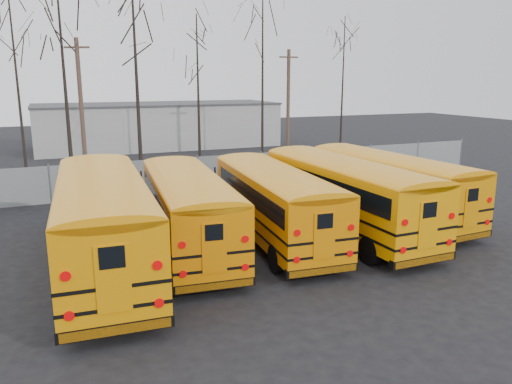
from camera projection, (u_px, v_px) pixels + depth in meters
name	position (u px, v px, depth m)	size (l,w,h in m)	color
ground	(291.00, 256.00, 18.44)	(120.00, 120.00, 0.00)	black
fence	(198.00, 174.00, 28.99)	(40.00, 0.04, 2.00)	gray
distant_building	(158.00, 126.00, 47.48)	(22.00, 8.00, 4.00)	#ACACA7
bus_a	(102.00, 214.00, 16.64)	(3.56, 12.27, 3.39)	black
bus_b	(187.00, 204.00, 18.88)	(3.57, 11.01, 3.03)	black
bus_c	(272.00, 197.00, 19.99)	(3.39, 10.94, 3.02)	black
bus_d	(342.00, 189.00, 20.89)	(2.80, 11.52, 3.21)	black
bus_e	(386.00, 180.00, 23.13)	(3.09, 11.11, 3.08)	black
utility_pole_left	(81.00, 108.00, 31.79)	(1.50, 0.73, 8.89)	brown
utility_pole_right	(288.00, 105.00, 38.11)	(1.52, 0.27, 8.52)	brown
tree_2	(17.00, 83.00, 26.24)	(0.26, 0.26, 12.33)	black
tree_3	(65.00, 90.00, 28.15)	(0.26, 0.26, 11.53)	black
tree_4	(137.00, 78.00, 29.61)	(0.26, 0.26, 12.85)	black
tree_5	(198.00, 95.00, 34.11)	(0.26, 0.26, 10.58)	black
tree_6	(263.00, 77.00, 34.79)	(0.26, 0.26, 12.94)	black
tree_7	(342.00, 92.00, 37.64)	(0.26, 0.26, 10.87)	black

